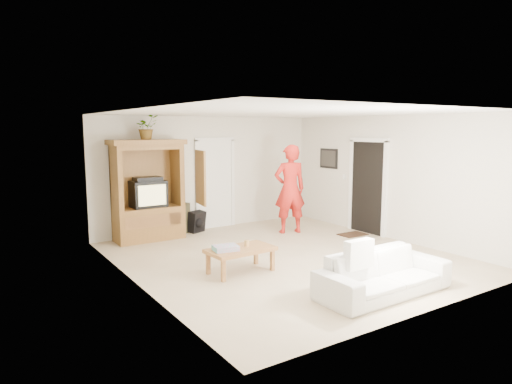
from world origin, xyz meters
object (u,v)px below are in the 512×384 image
at_px(man, 290,189).
at_px(coffee_table, 241,251).
at_px(sofa, 384,274).
at_px(armoire, 149,197).

bearing_deg(man, coffee_table, 55.34).
distance_m(sofa, coffee_table, 2.27).
relative_size(man, sofa, 0.97).
xyz_separation_m(sofa, coffee_table, (-1.17, 1.95, 0.06)).
xyz_separation_m(man, coffee_table, (-2.42, -1.86, -0.63)).
relative_size(sofa, coffee_table, 1.82).
height_order(sofa, coffee_table, sofa).
relative_size(man, coffee_table, 1.76).
height_order(man, coffee_table, man).
distance_m(armoire, coffee_table, 3.05).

